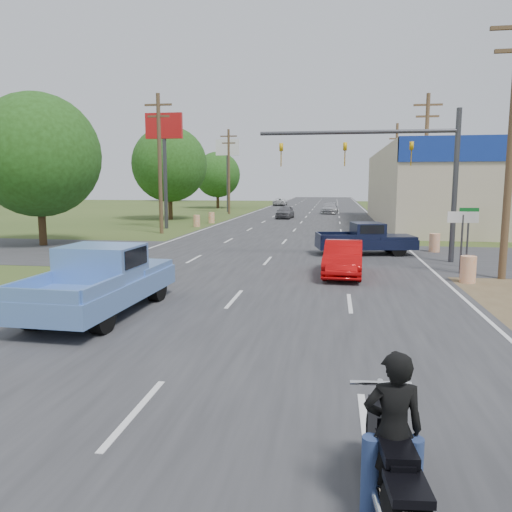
% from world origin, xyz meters
% --- Properties ---
extents(ground, '(200.00, 200.00, 0.00)m').
position_xyz_m(ground, '(0.00, 0.00, 0.00)').
color(ground, '#364A1D').
rests_on(ground, ground).
extents(main_road, '(15.00, 180.00, 0.02)m').
position_xyz_m(main_road, '(0.00, 40.00, 0.01)').
color(main_road, '#2D2D30').
rests_on(main_road, ground).
extents(cross_road, '(120.00, 10.00, 0.02)m').
position_xyz_m(cross_road, '(0.00, 18.00, 0.01)').
color(cross_road, '#2D2D30').
rests_on(cross_road, ground).
extents(utility_pole_1, '(2.00, 0.28, 10.00)m').
position_xyz_m(utility_pole_1, '(9.50, 13.00, 5.32)').
color(utility_pole_1, '#4C3823').
rests_on(utility_pole_1, ground).
extents(utility_pole_2, '(2.00, 0.28, 10.00)m').
position_xyz_m(utility_pole_2, '(9.50, 31.00, 5.32)').
color(utility_pole_2, '#4C3823').
rests_on(utility_pole_2, ground).
extents(utility_pole_3, '(2.00, 0.28, 10.00)m').
position_xyz_m(utility_pole_3, '(9.50, 49.00, 5.32)').
color(utility_pole_3, '#4C3823').
rests_on(utility_pole_3, ground).
extents(utility_pole_5, '(2.00, 0.28, 10.00)m').
position_xyz_m(utility_pole_5, '(-9.50, 28.00, 5.32)').
color(utility_pole_5, '#4C3823').
rests_on(utility_pole_5, ground).
extents(utility_pole_6, '(2.00, 0.28, 10.00)m').
position_xyz_m(utility_pole_6, '(-9.50, 52.00, 5.32)').
color(utility_pole_6, '#4C3823').
rests_on(utility_pole_6, ground).
extents(tree_0, '(7.14, 7.14, 8.84)m').
position_xyz_m(tree_0, '(-14.00, 20.00, 5.26)').
color(tree_0, '#422D19').
rests_on(tree_0, ground).
extents(tree_1, '(7.56, 7.56, 9.36)m').
position_xyz_m(tree_1, '(-13.50, 42.00, 5.57)').
color(tree_1, '#422D19').
rests_on(tree_1, ground).
extents(tree_2, '(6.72, 6.72, 8.32)m').
position_xyz_m(tree_2, '(-14.20, 66.00, 4.95)').
color(tree_2, '#422D19').
rests_on(tree_2, ground).
extents(tree_4, '(9.24, 9.24, 11.44)m').
position_xyz_m(tree_4, '(-55.00, 75.00, 6.82)').
color(tree_4, '#422D19').
rests_on(tree_4, ground).
extents(tree_5, '(7.98, 7.98, 9.88)m').
position_xyz_m(tree_5, '(30.00, 95.00, 5.88)').
color(tree_5, '#422D19').
rests_on(tree_5, ground).
extents(tree_6, '(8.82, 8.82, 10.92)m').
position_xyz_m(tree_6, '(-30.00, 95.00, 6.51)').
color(tree_6, '#422D19').
rests_on(tree_6, ground).
extents(barrel_0, '(0.56, 0.56, 1.00)m').
position_xyz_m(barrel_0, '(8.00, 12.00, 0.50)').
color(barrel_0, orange).
rests_on(barrel_0, ground).
extents(barrel_1, '(0.56, 0.56, 1.00)m').
position_xyz_m(barrel_1, '(8.40, 20.50, 0.50)').
color(barrel_1, orange).
rests_on(barrel_1, ground).
extents(barrel_2, '(0.56, 0.56, 1.00)m').
position_xyz_m(barrel_2, '(-8.50, 34.00, 0.50)').
color(barrel_2, orange).
rests_on(barrel_2, ground).
extents(barrel_3, '(0.56, 0.56, 1.00)m').
position_xyz_m(barrel_3, '(-8.20, 38.00, 0.50)').
color(barrel_3, orange).
rests_on(barrel_3, ground).
extents(pole_sign_left_near, '(3.00, 0.35, 9.20)m').
position_xyz_m(pole_sign_left_near, '(-10.50, 32.00, 7.17)').
color(pole_sign_left_near, '#3F3F44').
rests_on(pole_sign_left_near, ground).
extents(pole_sign_left_far, '(3.00, 0.35, 9.20)m').
position_xyz_m(pole_sign_left_far, '(-10.50, 56.00, 7.17)').
color(pole_sign_left_far, '#3F3F44').
rests_on(pole_sign_left_far, ground).
extents(lane_sign, '(1.20, 0.08, 2.52)m').
position_xyz_m(lane_sign, '(8.20, 14.00, 1.90)').
color(lane_sign, '#3F3F44').
rests_on(lane_sign, ground).
extents(street_name_sign, '(0.80, 0.08, 2.61)m').
position_xyz_m(street_name_sign, '(8.80, 15.50, 1.61)').
color(street_name_sign, '#3F3F44').
rests_on(street_name_sign, ground).
extents(signal_mast, '(9.12, 0.40, 7.00)m').
position_xyz_m(signal_mast, '(5.82, 17.00, 4.80)').
color(signal_mast, '#3F3F44').
rests_on(signal_mast, ground).
extents(red_convertible, '(1.64, 4.25, 1.38)m').
position_xyz_m(red_convertible, '(3.46, 12.70, 0.69)').
color(red_convertible, '#B30809').
rests_on(red_convertible, ground).
extents(motorcycle, '(0.75, 2.44, 1.23)m').
position_xyz_m(motorcycle, '(3.76, -1.97, 0.55)').
color(motorcycle, black).
rests_on(motorcycle, ground).
extents(rider, '(0.69, 0.49, 1.79)m').
position_xyz_m(rider, '(3.75, -1.90, 0.89)').
color(rider, black).
rests_on(rider, ground).
extents(blue_pickup, '(2.44, 5.90, 1.93)m').
position_xyz_m(blue_pickup, '(-3.34, 5.86, 0.98)').
color(blue_pickup, black).
rests_on(blue_pickup, ground).
extents(navy_pickup, '(5.24, 2.82, 1.65)m').
position_xyz_m(navy_pickup, '(4.80, 19.00, 0.83)').
color(navy_pickup, black).
rests_on(navy_pickup, ground).
extents(distant_car_grey, '(1.87, 4.05, 1.35)m').
position_xyz_m(distant_car_grey, '(-2.04, 45.16, 0.67)').
color(distant_car_grey, '#5E5D62').
rests_on(distant_car_grey, ground).
extents(distant_car_silver, '(2.21, 4.80, 1.36)m').
position_xyz_m(distant_car_silver, '(2.51, 54.70, 0.68)').
color(distant_car_silver, '#ACACB0').
rests_on(distant_car_silver, ground).
extents(distant_car_white, '(2.13, 4.56, 1.26)m').
position_xyz_m(distant_car_white, '(-5.90, 76.12, 0.63)').
color(distant_car_white, silver).
rests_on(distant_car_white, ground).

